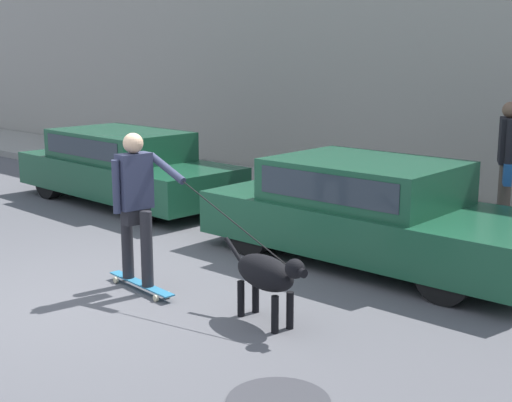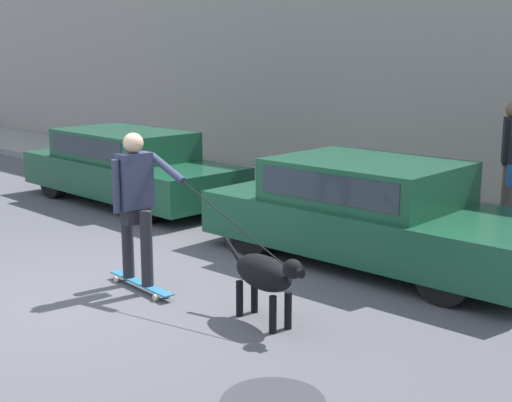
# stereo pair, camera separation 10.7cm
# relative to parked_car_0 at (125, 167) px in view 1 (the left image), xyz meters

# --- Properties ---
(ground_plane) EXTENTS (36.00, 36.00, 0.00)m
(ground_plane) POSITION_rel_parked_car_0_xyz_m (3.63, -3.02, -0.60)
(ground_plane) COLOR #545459
(back_wall) EXTENTS (32.00, 0.30, 5.56)m
(back_wall) POSITION_rel_parked_car_0_xyz_m (3.63, 3.64, 2.18)
(back_wall) COLOR #9E998E
(back_wall) RESTS_ON ground_plane
(sidewalk_curb) EXTENTS (30.00, 2.34, 0.16)m
(sidewalk_curb) POSITION_rel_parked_car_0_xyz_m (3.63, 2.30, -0.52)
(sidewalk_curb) COLOR gray
(sidewalk_curb) RESTS_ON ground_plane
(parked_car_0) EXTENTS (4.23, 1.72, 1.21)m
(parked_car_0) POSITION_rel_parked_car_0_xyz_m (0.00, 0.00, 0.00)
(parked_car_0) COLOR black
(parked_car_0) RESTS_ON ground_plane
(parked_car_1) EXTENTS (4.31, 1.90, 1.24)m
(parked_car_1) POSITION_rel_parked_car_0_xyz_m (4.96, -0.00, -0.00)
(parked_car_1) COLOR black
(parked_car_1) RESTS_ON ground_plane
(dog) EXTENTS (1.20, 0.44, 0.73)m
(dog) POSITION_rel_parked_car_0_xyz_m (5.39, -2.37, -0.12)
(dog) COLOR black
(dog) RESTS_ON ground_plane
(skateboarder) EXTENTS (2.57, 0.52, 1.69)m
(skateboarder) POSITION_rel_parked_car_0_xyz_m (3.74, -2.60, 0.37)
(skateboarder) COLOR beige
(skateboarder) RESTS_ON ground_plane
(pedestrian_with_bag) EXTENTS (0.45, 0.69, 1.69)m
(pedestrian_with_bag) POSITION_rel_parked_car_0_xyz_m (5.55, 2.32, 0.48)
(pedestrian_with_bag) COLOR brown
(pedestrian_with_bag) RESTS_ON sidewalk_curb
(manhole_cover) EXTENTS (0.77, 0.77, 0.01)m
(manhole_cover) POSITION_rel_parked_car_0_xyz_m (6.50, -3.45, -0.60)
(manhole_cover) COLOR #38383D
(manhole_cover) RESTS_ON ground_plane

